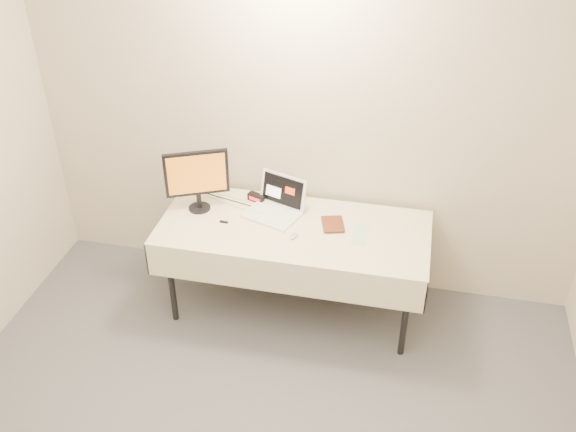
% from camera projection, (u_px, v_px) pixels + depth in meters
% --- Properties ---
extents(back_wall, '(4.00, 0.10, 2.70)m').
position_uv_depth(back_wall, '(308.00, 118.00, 4.43)').
color(back_wall, beige).
rests_on(back_wall, ground).
extents(table, '(1.86, 0.81, 0.74)m').
position_uv_depth(table, '(294.00, 234.00, 4.44)').
color(table, black).
rests_on(table, ground).
extents(laptop, '(0.45, 0.42, 0.25)m').
position_uv_depth(laptop, '(276.00, 205.00, 4.52)').
color(laptop, white).
rests_on(laptop, table).
extents(monitor, '(0.42, 0.21, 0.46)m').
position_uv_depth(monitor, '(197.00, 176.00, 4.45)').
color(monitor, black).
rests_on(monitor, table).
extents(book, '(0.15, 0.06, 0.20)m').
position_uv_depth(book, '(323.00, 214.00, 4.36)').
color(book, '#923B1A').
rests_on(book, table).
extents(alarm_clock, '(0.14, 0.10, 0.05)m').
position_uv_depth(alarm_clock, '(257.00, 198.00, 4.67)').
color(alarm_clock, black).
rests_on(alarm_clock, table).
extents(clicker, '(0.07, 0.09, 0.02)m').
position_uv_depth(clicker, '(294.00, 236.00, 4.30)').
color(clicker, '#B3B3B5').
rests_on(clicker, table).
extents(paper_form, '(0.12, 0.25, 0.00)m').
position_uv_depth(paper_form, '(361.00, 234.00, 4.33)').
color(paper_form, '#AFDBAE').
rests_on(paper_form, table).
extents(usb_dongle, '(0.06, 0.02, 0.01)m').
position_uv_depth(usb_dongle, '(224.00, 222.00, 4.45)').
color(usb_dongle, black).
rests_on(usb_dongle, table).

